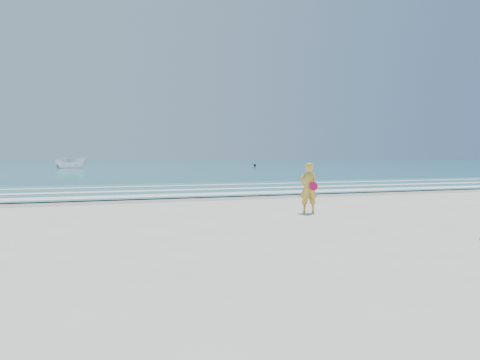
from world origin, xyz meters
name	(u,v)px	position (x,y,z in m)	size (l,w,h in m)	color
ground	(296,232)	(0.00, 0.00, 0.00)	(400.00, 400.00, 0.00)	silver
wet_sand	(198,198)	(0.00, 9.00, 0.00)	(400.00, 2.40, 0.00)	#B2A893
ocean	(96,163)	(0.00, 105.00, 0.02)	(400.00, 190.00, 0.04)	#19727F
shallow	(173,189)	(0.00, 14.00, 0.04)	(400.00, 10.00, 0.01)	#59B7AD
foam_near	(190,195)	(0.00, 10.30, 0.05)	(400.00, 1.40, 0.01)	white
foam_mid	(177,190)	(0.00, 13.20, 0.05)	(400.00, 0.90, 0.01)	white
foam_far	(165,186)	(0.00, 16.50, 0.05)	(400.00, 0.60, 0.01)	white
boat	(71,162)	(-5.17, 57.47, 0.85)	(1.58, 4.20, 1.62)	white
buoy	(255,165)	(22.18, 59.26, 0.24)	(0.40, 0.40, 0.40)	black
woman	(308,188)	(1.96, 3.12, 0.77)	(0.62, 0.48, 1.53)	gold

